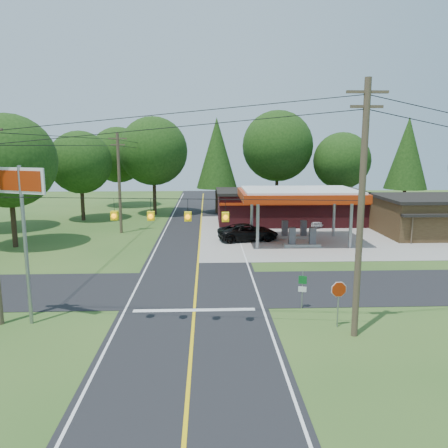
{
  "coord_description": "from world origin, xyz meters",
  "views": [
    {
      "loc": [
        0.74,
        -25.76,
        8.64
      ],
      "look_at": [
        2.0,
        7.0,
        2.8
      ],
      "focal_mm": 35.0,
      "sensor_mm": 36.0,
      "label": 1
    }
  ],
  "objects_px": {
    "gas_canopy": "(299,196)",
    "sedan_car": "(310,220)",
    "suv_car": "(248,232)",
    "octagonal_stop_sign": "(339,293)",
    "big_stop_sign": "(22,206)"
  },
  "relations": [
    {
      "from": "suv_car",
      "to": "octagonal_stop_sign",
      "type": "relative_size",
      "value": 2.43
    },
    {
      "from": "sedan_car",
      "to": "octagonal_stop_sign",
      "type": "relative_size",
      "value": 1.61
    },
    {
      "from": "sedan_car",
      "to": "octagonal_stop_sign",
      "type": "bearing_deg",
      "value": -119.85
    },
    {
      "from": "gas_canopy",
      "to": "suv_car",
      "type": "relative_size",
      "value": 1.9
    },
    {
      "from": "gas_canopy",
      "to": "sedan_car",
      "type": "relative_size",
      "value": 2.86
    },
    {
      "from": "gas_canopy",
      "to": "suv_car",
      "type": "xyz_separation_m",
      "value": [
        -4.5,
        0.86,
        -3.49
      ]
    },
    {
      "from": "suv_car",
      "to": "big_stop_sign",
      "type": "distance_m",
      "value": 23.21
    },
    {
      "from": "big_stop_sign",
      "to": "sedan_car",
      "type": "bearing_deg",
      "value": 52.44
    },
    {
      "from": "suv_car",
      "to": "sedan_car",
      "type": "height_order",
      "value": "suv_car"
    },
    {
      "from": "gas_canopy",
      "to": "sedan_car",
      "type": "bearing_deg",
      "value": 69.44
    },
    {
      "from": "big_stop_sign",
      "to": "octagonal_stop_sign",
      "type": "relative_size",
      "value": 3.37
    },
    {
      "from": "sedan_car",
      "to": "gas_canopy",
      "type": "bearing_deg",
      "value": -129.92
    },
    {
      "from": "gas_canopy",
      "to": "big_stop_sign",
      "type": "height_order",
      "value": "big_stop_sign"
    },
    {
      "from": "big_stop_sign",
      "to": "octagonal_stop_sign",
      "type": "xyz_separation_m",
      "value": [
        15.0,
        -1.0,
        -4.17
      ]
    },
    {
      "from": "sedan_car",
      "to": "big_stop_sign",
      "type": "bearing_deg",
      "value": -146.92
    }
  ]
}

